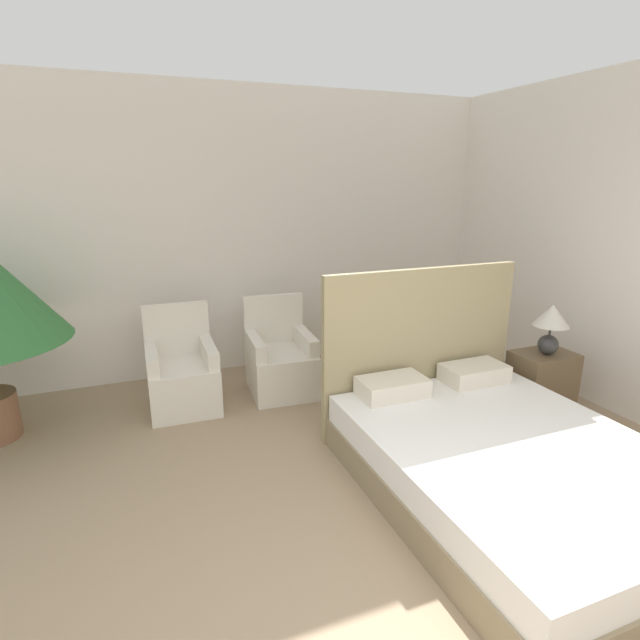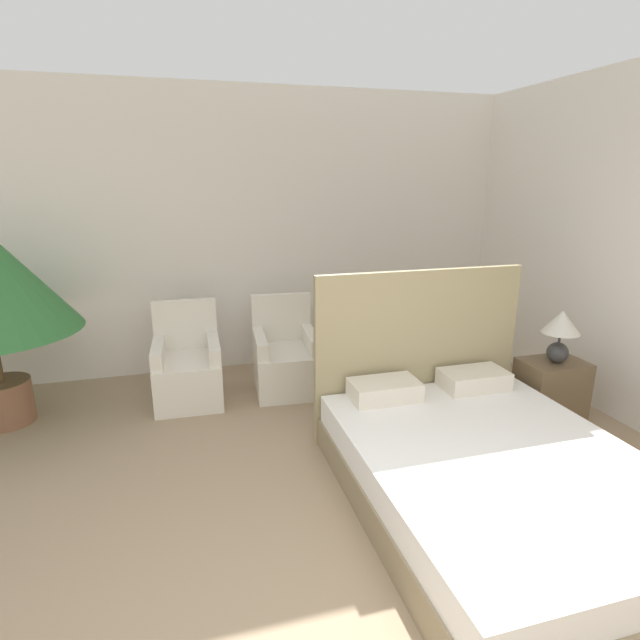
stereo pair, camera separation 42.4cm
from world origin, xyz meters
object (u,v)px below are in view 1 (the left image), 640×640
object	(u,v)px
armchair_near_window_right	(281,364)
table_lamp	(551,322)
bed	(502,457)
armchair_near_window_left	(183,378)
nightstand	(541,382)

from	to	relation	value
armchair_near_window_right	table_lamp	size ratio (longest dim) A/B	2.03
armchair_near_window_right	bed	bearing A→B (deg)	-63.87
bed	armchair_near_window_right	xyz separation A→B (m)	(-0.85, 2.10, 0.02)
armchair_near_window_left	armchair_near_window_right	xyz separation A→B (m)	(0.92, -0.00, 0.00)
bed	table_lamp	size ratio (longest dim) A/B	5.08
nightstand	table_lamp	size ratio (longest dim) A/B	1.23
armchair_near_window_left	table_lamp	xyz separation A→B (m)	(2.93, -1.29, 0.56)
armchair_near_window_left	armchair_near_window_right	size ratio (longest dim) A/B	1.00
bed	nightstand	distance (m)	1.43
armchair_near_window_left	armchair_near_window_right	distance (m)	0.92
nightstand	armchair_near_window_left	bearing A→B (deg)	156.64
armchair_near_window_right	nightstand	bearing A→B (deg)	-28.13
nightstand	bed	bearing A→B (deg)	-144.34
armchair_near_window_right	armchair_near_window_left	bearing A→B (deg)	-175.89
bed	nightstand	world-z (taller)	bed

